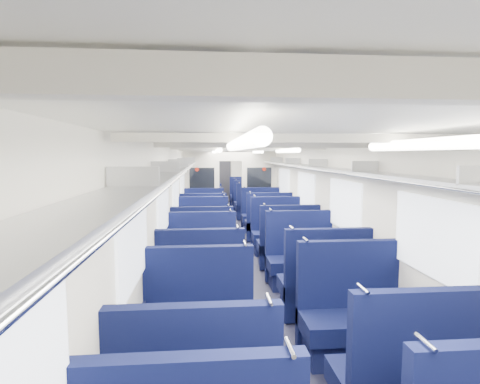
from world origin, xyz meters
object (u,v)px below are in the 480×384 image
seat_15 (277,235)px  seat_22 (204,204)px  seat_14 (203,235)px  seat_19 (262,217)px  seat_24 (204,200)px  seat_23 (250,204)px  seat_27 (244,197)px  seat_6 (199,332)px  seat_21 (253,208)px  seat_9 (324,288)px  seat_17 (268,225)px  seat_11 (301,262)px  seat_7 (352,321)px  end_door (223,181)px  seat_8 (201,289)px  seat_26 (205,197)px  seat_18 (204,219)px  bulkhead (231,186)px  seat_25 (246,200)px  seat_16 (203,227)px  seat_20 (204,209)px  seat_10 (202,265)px  seat_13 (288,248)px

seat_15 → seat_22: 5.82m
seat_14 → seat_15: bearing=-5.9°
seat_19 → seat_22: bearing=117.8°
seat_14 → seat_24: 6.59m
seat_23 → seat_27: same height
seat_6 → seat_21: same height
seat_14 → seat_27: (1.66, 7.62, 0.00)m
seat_9 → seat_27: bearing=90.0°
seat_17 → seat_11: bearing=-90.0°
seat_7 → seat_17: same height
end_door → seat_8: end_door is taller
seat_26 → seat_18: bearing=-90.0°
seat_14 → seat_18: (0.00, 2.16, 0.00)m
seat_17 → seat_22: 4.66m
seat_14 → bulkhead: bearing=75.4°
seat_25 → seat_11: bearing=-90.0°
seat_11 → seat_25: size_ratio=1.00×
seat_11 → seat_6: bearing=-124.7°
seat_14 → seat_16: size_ratio=1.00×
bulkhead → seat_18: (-0.83, -1.02, -0.84)m
end_door → seat_7: (0.83, -13.64, -0.61)m
seat_6 → seat_20: (0.00, 8.85, 0.00)m
seat_18 → seat_27: bearing=73.1°
seat_17 → seat_22: size_ratio=1.00×
seat_16 → seat_23: bearing=68.8°
seat_10 → seat_19: size_ratio=1.00×
seat_8 → seat_19: size_ratio=1.00×
seat_14 → seat_23: same height
seat_25 → seat_27: 1.03m
end_door → seat_20: 5.01m
seat_6 → seat_14: size_ratio=1.00×
end_door → seat_24: 2.66m
seat_7 → seat_11: (0.00, 2.28, 0.00)m
seat_7 → seat_19: 6.85m
seat_16 → seat_23: size_ratio=1.00×
seat_21 → seat_6: bearing=-100.5°
seat_16 → seat_27: same height
seat_10 → seat_17: 3.75m
seat_20 → seat_26: bearing=90.0°
seat_6 → seat_16: same height
seat_9 → seat_22: bearing=100.5°
seat_23 → seat_27: 2.34m
seat_10 → seat_16: bearing=90.0°
seat_15 → seat_18: 2.86m
seat_7 → seat_26: (-1.66, 12.37, 0.00)m
seat_22 → end_door: bearing=77.2°
seat_8 → seat_21: same height
seat_22 → seat_26: size_ratio=1.00×
seat_13 → seat_7: bearing=-90.0°
seat_7 → seat_16: size_ratio=1.00×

